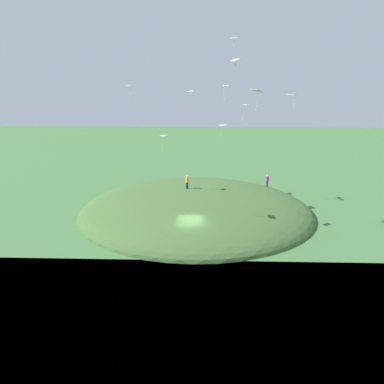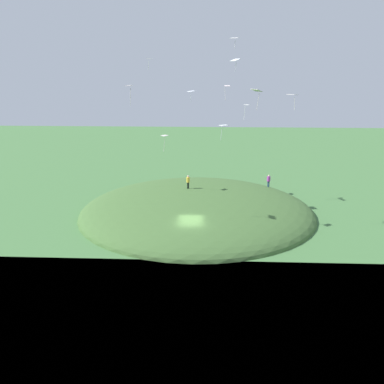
{
  "view_description": "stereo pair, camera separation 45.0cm",
  "coord_description": "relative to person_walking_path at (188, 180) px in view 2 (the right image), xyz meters",
  "views": [
    {
      "loc": [
        -39.61,
        -1.47,
        17.12
      ],
      "look_at": [
        0.36,
        -0.14,
        4.96
      ],
      "focal_mm": 39.59,
      "sensor_mm": 36.0,
      "label": 1
    },
    {
      "loc": [
        -39.6,
        -1.92,
        17.12
      ],
      "look_at": [
        0.36,
        -0.14,
        4.96
      ],
      "focal_mm": 39.59,
      "sensor_mm": 36.0,
      "label": 2
    }
  ],
  "objects": [
    {
      "name": "ground_plane",
      "position": [
        -9.75,
        -0.76,
        -3.57
      ],
      "size": [
        160.0,
        160.0,
        0.0
      ],
      "primitive_type": "plane",
      "color": "#426F3B"
    },
    {
      "name": "kite_6",
      "position": [
        3.14,
        -4.55,
        10.82
      ],
      "size": [
        0.63,
        0.77,
        1.75
      ],
      "color": "white"
    },
    {
      "name": "person_walking_path",
      "position": [
        0.0,
        0.0,
        0.0
      ],
      "size": [
        0.46,
        0.46,
        1.66
      ],
      "rotation": [
        0.0,
        0.0,
        1.73
      ],
      "color": "black",
      "rests_on": "grass_hill"
    },
    {
      "name": "kite_4",
      "position": [
        -9.22,
        4.98,
        11.46
      ],
      "size": [
        0.9,
        0.69,
        1.86
      ],
      "color": "white"
    },
    {
      "name": "kite_9",
      "position": [
        -5.97,
        -7.19,
        10.91
      ],
      "size": [
        1.31,
        1.24,
        2.1
      ],
      "color": "silver"
    },
    {
      "name": "kite_8",
      "position": [
        -9.05,
        -10.18,
        10.74
      ],
      "size": [
        1.11,
        1.09,
        1.43
      ],
      "color": "silver"
    },
    {
      "name": "kite_0",
      "position": [
        -2.86,
        -5.0,
        16.04
      ],
      "size": [
        0.91,
        1.02,
        1.13
      ],
      "color": "white"
    },
    {
      "name": "kite_2",
      "position": [
        -7.29,
        -4.91,
        13.85
      ],
      "size": [
        1.14,
        1.04,
        1.17
      ],
      "color": "white"
    },
    {
      "name": "grass_hill",
      "position": [
        -1.71,
        -1.13,
        -3.57
      ],
      "size": [
        27.1,
        27.83,
        5.13
      ],
      "primitive_type": "ellipsoid",
      "color": "#3F6330",
      "rests_on": "ground_plane"
    },
    {
      "name": "kite_3",
      "position": [
        -0.82,
        2.68,
        5.42
      ],
      "size": [
        0.97,
        0.93,
        1.92
      ],
      "color": "silver"
    },
    {
      "name": "kite_10",
      "position": [
        4.42,
        4.92,
        14.06
      ],
      "size": [
        0.88,
        0.67,
        1.31
      ],
      "color": "silver"
    },
    {
      "name": "kite_5",
      "position": [
        -0.95,
        -0.43,
        10.55
      ],
      "size": [
        1.21,
        1.01,
        1.27
      ],
      "color": "white"
    },
    {
      "name": "person_near_shore",
      "position": [
        5.17,
        -10.42,
        -1.16
      ],
      "size": [
        0.64,
        0.64,
        1.64
      ],
      "rotation": [
        0.0,
        0.0,
        0.64
      ],
      "color": "#1C3244",
      "rests_on": "grass_hill"
    },
    {
      "name": "kite_7",
      "position": [
        2.78,
        -6.99,
        8.61
      ],
      "size": [
        0.88,
        0.83,
        1.9
      ],
      "color": "white"
    },
    {
      "name": "kite_1",
      "position": [
        -6.34,
        -3.95,
        7.48
      ],
      "size": [
        0.99,
        1.05,
        1.61
      ],
      "color": "silver"
    }
  ]
}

